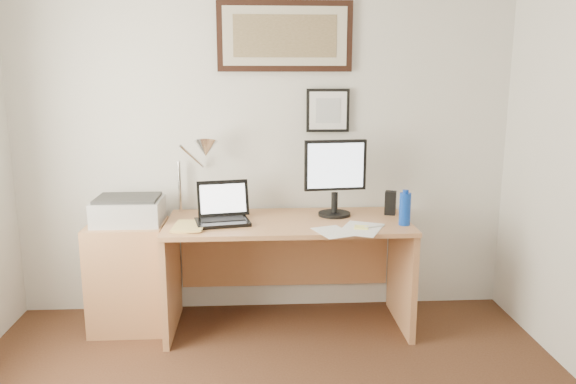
{
  "coord_description": "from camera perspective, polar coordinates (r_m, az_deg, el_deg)",
  "views": [
    {
      "loc": [
        -0.06,
        -1.95,
        1.7
      ],
      "look_at": [
        0.14,
        1.43,
        0.99
      ],
      "focal_mm": 35.0,
      "sensor_mm": 36.0,
      "label": 1
    }
  ],
  "objects": [
    {
      "name": "marker_pen",
      "position": [
        3.58,
        8.75,
        -3.5
      ],
      "size": [
        0.14,
        0.06,
        0.02
      ],
      "primitive_type": "cylinder",
      "rotation": [
        0.0,
        1.57,
        0.35
      ],
      "color": "silver",
      "rests_on": "desk"
    },
    {
      "name": "side_cabinet",
      "position": [
        3.97,
        -15.85,
        -8.24
      ],
      "size": [
        0.5,
        0.4,
        0.73
      ],
      "primitive_type": "cube",
      "color": "#AD7348",
      "rests_on": "floor"
    },
    {
      "name": "lcd_monitor",
      "position": [
        3.79,
        4.82,
        1.84
      ],
      "size": [
        0.42,
        0.22,
        0.52
      ],
      "color": "black",
      "rests_on": "desk"
    },
    {
      "name": "desk",
      "position": [
        3.86,
        -0.09,
        -5.97
      ],
      "size": [
        1.6,
        0.7,
        0.75
      ],
      "color": "#AD7348",
      "rests_on": "floor"
    },
    {
      "name": "wall_back",
      "position": [
        3.98,
        -2.49,
        5.4
      ],
      "size": [
        3.5,
        0.02,
        2.5
      ],
      "primitive_type": "cube",
      "color": "silver",
      "rests_on": "ground"
    },
    {
      "name": "water_bottle",
      "position": [
        3.66,
        11.79,
        -1.7
      ],
      "size": [
        0.07,
        0.07,
        0.21
      ],
      "primitive_type": "cylinder",
      "color": "#0D38AC",
      "rests_on": "desk"
    },
    {
      "name": "picture_small",
      "position": [
        3.97,
        4.07,
        8.26
      ],
      "size": [
        0.3,
        0.03,
        0.3
      ],
      "color": "black",
      "rests_on": "wall_back"
    },
    {
      "name": "laptop",
      "position": [
        3.69,
        -6.65,
        -2.17
      ],
      "size": [
        0.38,
        0.36,
        0.26
      ],
      "color": "black",
      "rests_on": "desk"
    },
    {
      "name": "book",
      "position": [
        3.61,
        -11.52,
        -3.44
      ],
      "size": [
        0.21,
        0.28,
        0.02
      ],
      "primitive_type": "imported",
      "rotation": [
        0.0,
        0.0,
        -0.06
      ],
      "color": "#E2C26A",
      "rests_on": "desk"
    },
    {
      "name": "picture_large",
      "position": [
        3.94,
        -0.32,
        15.55
      ],
      "size": [
        0.92,
        0.04,
        0.47
      ],
      "color": "black",
      "rests_on": "wall_back"
    },
    {
      "name": "bottle_cap",
      "position": [
        3.64,
        11.87,
        0.05
      ],
      "size": [
        0.04,
        0.04,
        0.02
      ],
      "primitive_type": "cylinder",
      "color": "#0D38AC",
      "rests_on": "water_bottle"
    },
    {
      "name": "speaker",
      "position": [
        3.92,
        10.36,
        -1.1
      ],
      "size": [
        0.09,
        0.08,
        0.16
      ],
      "primitive_type": "cube",
      "rotation": [
        0.0,
        0.0,
        -0.34
      ],
      "color": "black",
      "rests_on": "desk"
    },
    {
      "name": "paper_sheet_b",
      "position": [
        3.54,
        7.42,
        -3.72
      ],
      "size": [
        0.35,
        0.4,
        0.0
      ],
      "primitive_type": "cube",
      "rotation": [
        0.0,
        0.0,
        -0.43
      ],
      "color": "silver",
      "rests_on": "desk"
    },
    {
      "name": "paper_sheet_a",
      "position": [
        3.46,
        4.58,
        -4.05
      ],
      "size": [
        0.27,
        0.31,
        0.0
      ],
      "primitive_type": "cube",
      "rotation": [
        0.0,
        0.0,
        0.35
      ],
      "color": "silver",
      "rests_on": "desk"
    },
    {
      "name": "sticky_pad",
      "position": [
        3.55,
        7.46,
        -3.58
      ],
      "size": [
        0.1,
        0.1,
        0.01
      ],
      "primitive_type": "cube",
      "rotation": [
        0.0,
        0.0,
        -0.23
      ],
      "color": "#FFFC78",
      "rests_on": "desk"
    },
    {
      "name": "printer",
      "position": [
        3.86,
        -15.91,
        -1.78
      ],
      "size": [
        0.44,
        0.34,
        0.18
      ],
      "color": "#ACACAE",
      "rests_on": "side_cabinet"
    },
    {
      "name": "desk_lamp",
      "position": [
        3.82,
        -8.6,
        4.05
      ],
      "size": [
        0.29,
        0.27,
        0.53
      ],
      "color": "silver",
      "rests_on": "desk"
    }
  ]
}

